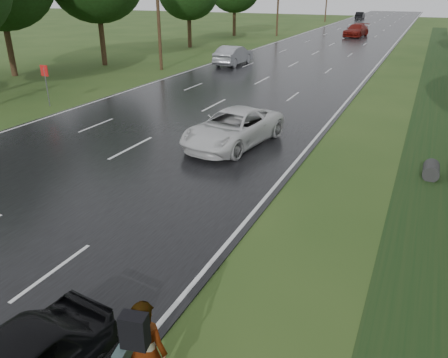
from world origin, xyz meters
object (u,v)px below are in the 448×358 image
road_sign (45,77)px  pedestrian (144,351)px  white_pickup (233,128)px  silver_sedan (233,55)px

road_sign → pedestrian: (15.99, -13.95, -0.63)m
white_pickup → road_sign: bearing=-179.3°
silver_sedan → pedestrian: bearing=112.4°
road_sign → white_pickup: size_ratio=0.43×
road_sign → white_pickup: 12.39m
pedestrian → white_pickup: pedestrian is taller
white_pickup → pedestrian: bearing=-63.6°
white_pickup → silver_sedan: bearing=122.7°
road_sign → silver_sedan: 18.03m
white_pickup → silver_sedan: (-8.44, 19.43, 0.07)m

